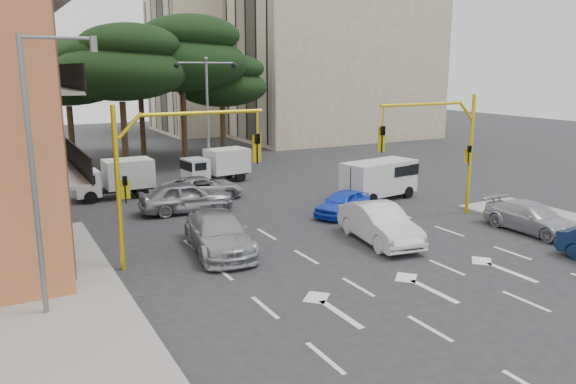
# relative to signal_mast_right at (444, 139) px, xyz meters

# --- Properties ---
(ground) EXTENTS (120.00, 120.00, 0.00)m
(ground) POSITION_rel_signal_mast_right_xyz_m (-6.80, -1.99, -3.88)
(ground) COLOR #28282B
(ground) RESTS_ON ground
(sidewalk_left) EXTENTS (5.00, 26.00, 0.15)m
(sidewalk_left) POSITION_rel_signal_mast_right_xyz_m (-18.30, -5.99, -3.81)
(sidewalk_left) COLOR gray
(sidewalk_left) RESTS_ON ground
(median_strip) EXTENTS (1.40, 6.00, 0.15)m
(median_strip) POSITION_rel_signal_mast_right_xyz_m (-6.80, 14.01, -3.81)
(median_strip) COLOR gray
(median_strip) RESTS_ON ground
(apartment_beige_near) EXTENTS (20.20, 12.15, 18.70)m
(apartment_beige_near) POSITION_rel_signal_mast_right_xyz_m (13.15, 30.01, 5.47)
(apartment_beige_near) COLOR tan
(apartment_beige_near) RESTS_ON ground
(apartment_beige_far) EXTENTS (16.20, 12.15, 16.70)m
(apartment_beige_far) POSITION_rel_signal_mast_right_xyz_m (6.15, 42.01, 4.47)
(apartment_beige_far) COLOR tan
(apartment_beige_far) RESTS_ON ground
(pine_left_near) EXTENTS (9.15, 9.15, 10.23)m
(pine_left_near) POSITION_rel_signal_mast_right_xyz_m (-10.75, 19.96, 3.72)
(pine_left_near) COLOR #382616
(pine_left_near) RESTS_ON ground
(pine_center) EXTENTS (9.98, 9.98, 11.16)m
(pine_center) POSITION_rel_signal_mast_right_xyz_m (-5.75, 21.96, 4.41)
(pine_center) COLOR #382616
(pine_center) RESTS_ON ground
(pine_left_far) EXTENTS (8.32, 8.32, 9.30)m
(pine_left_far) POSITION_rel_signal_mast_right_xyz_m (-13.75, 23.96, 3.03)
(pine_left_far) COLOR #382616
(pine_left_far) RESTS_ON ground
(pine_right) EXTENTS (7.49, 7.49, 8.37)m
(pine_right) POSITION_rel_signal_mast_right_xyz_m (-1.75, 23.96, 2.33)
(pine_right) COLOR #382616
(pine_right) RESTS_ON ground
(pine_back) EXTENTS (9.15, 9.15, 10.23)m
(pine_back) POSITION_rel_signal_mast_right_xyz_m (-7.75, 26.96, 3.72)
(pine_back) COLOR #382616
(pine_back) RESTS_ON ground
(signal_mast_right) EXTENTS (5.79, 0.37, 6.00)m
(signal_mast_right) POSITION_rel_signal_mast_right_xyz_m (0.00, 0.00, 0.00)
(signal_mast_right) COLOR gold
(signal_mast_right) RESTS_ON ground
(signal_mast_left) EXTENTS (5.79, 0.37, 6.00)m
(signal_mast_left) POSITION_rel_signal_mast_right_xyz_m (-13.61, 0.00, 0.00)
(signal_mast_left) COLOR gold
(signal_mast_left) RESTS_ON ground
(street_lamp_left) EXTENTS (2.08, 0.20, 8.00)m
(street_lamp_left) POSITION_rel_signal_mast_right_xyz_m (-18.10, -2.99, 0.84)
(street_lamp_left) COLOR slate
(street_lamp_left) RESTS_ON sidewalk_left
(street_lamp_center) EXTENTS (4.16, 0.36, 7.77)m
(street_lamp_center) POSITION_rel_signal_mast_right_xyz_m (-6.80, 14.01, 1.54)
(street_lamp_center) COLOR slate
(street_lamp_center) RESTS_ON median_strip
(car_white_hatch) EXTENTS (2.41, 5.08, 1.61)m
(car_white_hatch) POSITION_rel_signal_mast_right_xyz_m (-5.08, -1.76, -3.08)
(car_white_hatch) COLOR silver
(car_white_hatch) RESTS_ON ground
(car_blue_compact) EXTENTS (3.97, 2.94, 1.26)m
(car_blue_compact) POSITION_rel_signal_mast_right_xyz_m (-3.96, 2.70, -3.26)
(car_blue_compact) COLOR blue
(car_blue_compact) RESTS_ON ground
(car_silver_wagon) EXTENTS (2.90, 5.55, 1.53)m
(car_silver_wagon) POSITION_rel_signal_mast_right_xyz_m (-11.55, 0.28, -3.12)
(car_silver_wagon) COLOR #9B9EA2
(car_silver_wagon) RESTS_ON ground
(car_silver_cross_a) EXTENTS (4.81, 2.68, 1.27)m
(car_silver_cross_a) POSITION_rel_signal_mast_right_xyz_m (-8.87, 9.51, -3.25)
(car_silver_cross_a) COLOR #9A9DA1
(car_silver_cross_a) RESTS_ON ground
(car_silver_cross_b) EXTENTS (4.87, 2.25, 1.61)m
(car_silver_cross_b) POSITION_rel_signal_mast_right_xyz_m (-10.67, 7.01, -3.08)
(car_silver_cross_b) COLOR gray
(car_silver_cross_b) RESTS_ON ground
(car_silver_parked) EXTENTS (1.92, 4.57, 1.32)m
(car_silver_parked) POSITION_rel_signal_mast_right_xyz_m (1.90, -3.80, -3.22)
(car_silver_parked) COLOR #ABAEB3
(car_silver_parked) RESTS_ON ground
(van_white) EXTENTS (4.63, 2.65, 2.19)m
(van_white) POSITION_rel_signal_mast_right_xyz_m (-0.14, 4.79, -2.79)
(van_white) COLOR silver
(van_white) RESTS_ON ground
(box_truck_a) EXTENTS (4.43, 1.93, 2.16)m
(box_truck_a) POSITION_rel_signal_mast_right_xyz_m (-13.23, 12.01, -2.80)
(box_truck_a) COLOR silver
(box_truck_a) RESTS_ON ground
(box_truck_b) EXTENTS (4.51, 2.35, 2.12)m
(box_truck_b) POSITION_rel_signal_mast_right_xyz_m (-6.48, 13.51, -2.82)
(box_truck_b) COLOR silver
(box_truck_b) RESTS_ON ground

